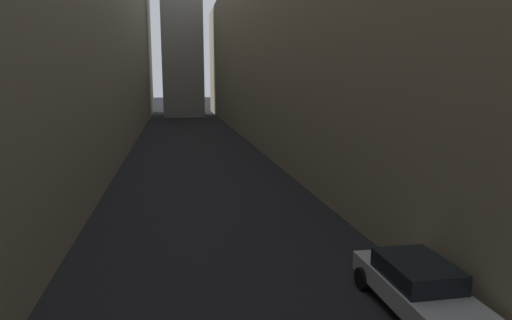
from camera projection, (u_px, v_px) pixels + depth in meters
ground_plane at (198, 160)px, 34.50m from camera, size 264.00×264.00×0.00m
building_block_left at (10, 5)px, 32.22m from camera, size 14.81×108.00×22.53m
building_block_right at (335, 40)px, 36.84m from camera, size 11.86×108.00×18.52m
parked_car_right_far at (417, 286)px, 11.71m from camera, size 1.91×4.48×1.40m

